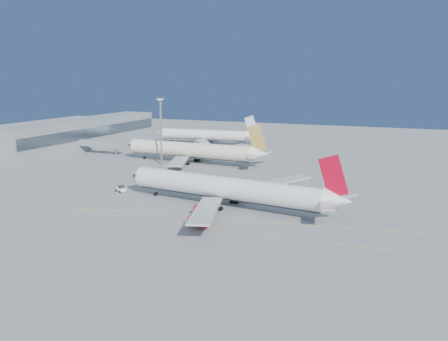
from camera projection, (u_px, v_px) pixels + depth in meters
ground at (227, 213)px, 138.32m from camera, size 500.00×500.00×0.00m
terminal at (82, 134)px, 256.98m from camera, size 18.40×110.00×15.00m
jet_bridge at (103, 144)px, 237.47m from camera, size 23.60×3.60×6.90m
taxiway_lines at (189, 202)px, 149.57m from camera, size 118.86×140.00×0.02m
airliner_virgin at (228, 189)px, 143.17m from camera, size 73.31×65.25×18.12m
airliner_etihad at (193, 150)px, 213.67m from camera, size 70.84×65.29×18.48m
airliner_third at (207, 135)px, 273.55m from camera, size 60.69×55.82×16.27m
pushback_tug at (121, 189)px, 162.64m from camera, size 4.27×3.66×2.15m
light_mast at (161, 126)px, 207.84m from camera, size 2.43×2.43×28.17m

